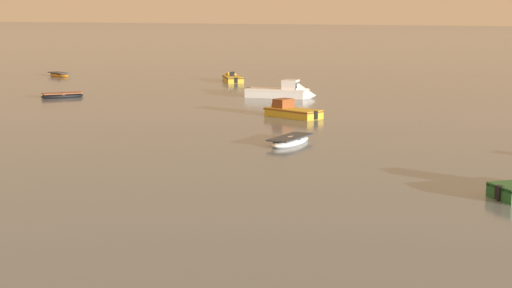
{
  "coord_description": "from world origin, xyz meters",
  "views": [
    {
      "loc": [
        8.26,
        -6.34,
        8.15
      ],
      "look_at": [
        -11.44,
        35.63,
        0.33
      ],
      "focal_mm": 56.24,
      "sensor_mm": 36.0,
      "label": 1
    }
  ],
  "objects": [
    {
      "name": "rowboat_moored_1",
      "position": [
        -39.73,
        53.34,
        0.17
      ],
      "size": [
        3.53,
        3.91,
        0.62
      ],
      "rotation": [
        0.0,
        0.0,
        4.03
      ],
      "color": "black",
      "rests_on": "ground"
    },
    {
      "name": "motorboat_moored_3",
      "position": [
        -33.15,
        75.38,
        0.24
      ],
      "size": [
        4.36,
        5.06,
        1.72
      ],
      "rotation": [
        0.0,
        0.0,
        2.2
      ],
      "color": "gold",
      "rests_on": "ground"
    },
    {
      "name": "rowboat_moored_2",
      "position": [
        -10.39,
        38.35,
        0.18
      ],
      "size": [
        1.71,
        4.18,
        0.64
      ],
      "rotation": [
        0.0,
        0.0,
        1.49
      ],
      "color": "white",
      "rests_on": "ground"
    },
    {
      "name": "motorboat_moored_4",
      "position": [
        -15.69,
        50.06,
        0.3
      ],
      "size": [
        5.53,
        3.47,
        1.99
      ],
      "rotation": [
        0.0,
        0.0,
        2.8
      ],
      "color": "gold",
      "rests_on": "ground"
    },
    {
      "name": "motorboat_moored_6",
      "position": [
        -20.71,
        62.26,
        0.38
      ],
      "size": [
        6.85,
        3.27,
        2.5
      ],
      "rotation": [
        0.0,
        0.0,
        0.16
      ],
      "color": "white",
      "rests_on": "ground"
    },
    {
      "name": "rowboat_moored_3",
      "position": [
        -55.44,
        72.45,
        0.18
      ],
      "size": [
        4.33,
        3.08,
        0.65
      ],
      "rotation": [
        0.0,
        0.0,
        5.83
      ],
      "color": "orange",
      "rests_on": "ground"
    }
  ]
}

